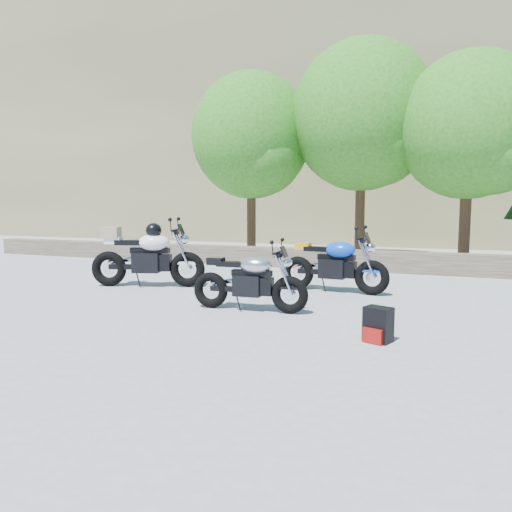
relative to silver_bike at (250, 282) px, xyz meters
The scene contains 10 objects.
ground 0.65m from the silver_bike, 152.41° to the right, with size 90.00×90.00×0.00m, color gray.
stone_wall 5.30m from the silver_bike, 94.55° to the left, with size 22.00×0.55×0.50m, color #463B2F.
hillside 28.78m from the silver_bike, 84.69° to the left, with size 80.00×30.00×15.00m, color brown.
tree_decid_left 8.12m from the silver_bike, 112.14° to the left, with size 3.67×3.67×5.62m.
tree_decid_mid 8.17m from the silver_bike, 86.20° to the left, with size 4.08×4.08×6.24m.
tree_decid_right 8.08m from the silver_bike, 63.93° to the left, with size 3.54×3.54×5.41m.
silver_bike is the anchor object (origin of this frame).
white_bike 3.00m from the silver_bike, 155.80° to the left, with size 2.21×0.99×1.26m.
blue_bike 2.21m from the silver_bike, 67.95° to the left, with size 2.06×0.65×1.03m.
backpack 2.23m from the silver_bike, 25.03° to the right, with size 0.36×0.33×0.41m.
Camera 1 is at (3.08, -6.02, 1.53)m, focal length 32.00 mm.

